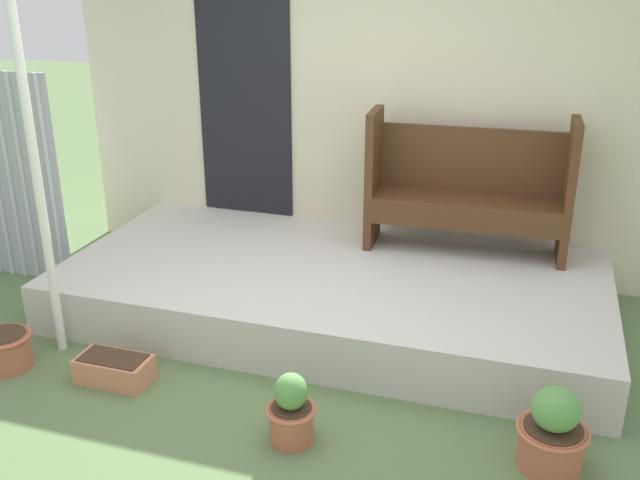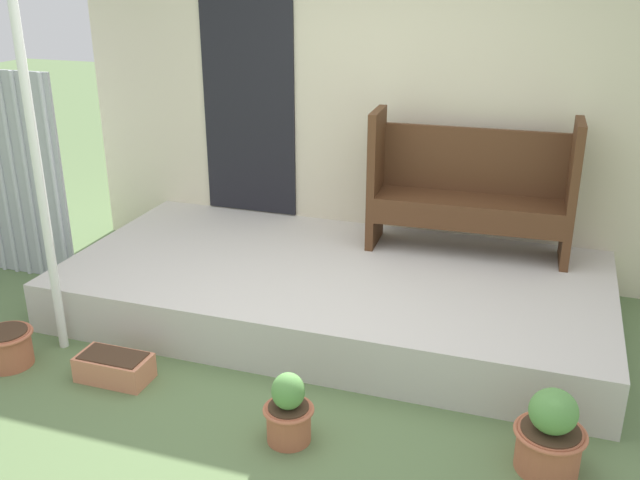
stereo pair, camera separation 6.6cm
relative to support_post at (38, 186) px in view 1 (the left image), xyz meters
name	(u,v)px [view 1 (the left image)]	position (x,y,z in m)	size (l,w,h in m)	color
ground_plane	(292,381)	(1.57, 0.09, -1.11)	(24.00, 24.00, 0.00)	#5B7547
porch_slab	(333,290)	(1.55, 1.03, -0.94)	(3.78, 1.89, 0.35)	beige
house_wall	(364,108)	(1.50, 2.01, 0.19)	(4.98, 0.08, 2.60)	beige
support_post	(38,186)	(0.00, 0.00, 0.00)	(0.06, 0.06, 2.23)	white
bench	(468,184)	(2.38, 1.67, -0.25)	(1.46, 0.46, 1.02)	#4C2D19
flower_pot_left	(6,349)	(-0.18, -0.30, -0.98)	(0.33, 0.33, 0.24)	#B26042
flower_pot_middle	(291,412)	(1.76, -0.45, -0.94)	(0.27, 0.27, 0.40)	#B26042
flower_pot_right	(552,433)	(3.07, -0.25, -0.92)	(0.36, 0.36, 0.45)	#B26042
planter_box_rect	(114,369)	(0.55, -0.24, -1.03)	(0.44, 0.23, 0.17)	tan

